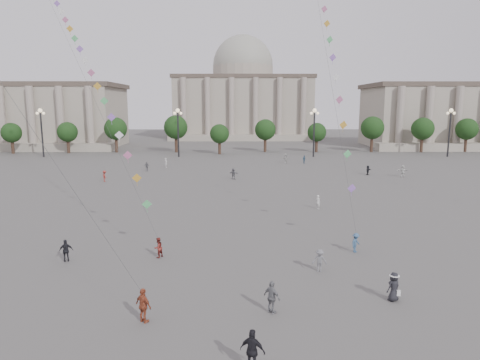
{
  "coord_description": "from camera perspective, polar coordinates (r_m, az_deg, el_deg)",
  "views": [
    {
      "loc": [
        -1.88,
        -24.61,
        11.38
      ],
      "look_at": [
        -1.68,
        12.0,
        4.94
      ],
      "focal_mm": 32.0,
      "sensor_mm": 36.0,
      "label": 1
    }
  ],
  "objects": [
    {
      "name": "kite_flyer_0",
      "position": [
        33.19,
        -10.85,
        -8.84
      ],
      "size": [
        0.92,
        0.96,
        1.56
      ],
      "primitive_type": "imported",
      "rotation": [
        0.0,
        0.0,
        4.09
      ],
      "color": "maroon",
      "rests_on": "ground"
    },
    {
      "name": "person_crowd_9",
      "position": [
        73.53,
        16.69,
        1.26
      ],
      "size": [
        1.33,
        1.39,
        1.58
      ],
      "primitive_type": "imported",
      "rotation": [
        0.0,
        0.0,
        0.83
      ],
      "color": "black",
      "rests_on": "ground"
    },
    {
      "name": "person_crowd_12",
      "position": [
        66.37,
        -0.87,
        0.85
      ],
      "size": [
        1.63,
        1.29,
        1.73
      ],
      "primitive_type": "imported",
      "rotation": [
        0.0,
        0.0,
        2.58
      ],
      "color": "slate",
      "rests_on": "ground"
    },
    {
      "name": "kite_train_west",
      "position": [
        59.58,
        -22.7,
        19.43
      ],
      "size": [
        29.38,
        44.43,
        65.92
      ],
      "color": "#3F3F3F",
      "rests_on": "ground"
    },
    {
      "name": "lamp_post_far_east",
      "position": [
        105.67,
        26.22,
        6.77
      ],
      "size": [
        2.0,
        0.9,
        10.65
      ],
      "color": "#262628",
      "rests_on": "ground"
    },
    {
      "name": "person_crowd_4",
      "position": [
        85.44,
        6.1,
        2.9
      ],
      "size": [
        1.39,
        1.78,
        1.89
      ],
      "primitive_type": "imported",
      "rotation": [
        0.0,
        0.0,
        4.16
      ],
      "color": "beige",
      "rests_on": "ground"
    },
    {
      "name": "tourist_1",
      "position": [
        19.77,
        1.68,
        -21.8
      ],
      "size": [
        1.23,
        0.85,
        1.94
      ],
      "primitive_type": "imported",
      "rotation": [
        0.0,
        0.0,
        2.77
      ],
      "color": "black",
      "rests_on": "ground"
    },
    {
      "name": "person_crowd_16",
      "position": [
        76.23,
        -12.35,
        1.77
      ],
      "size": [
        0.98,
        0.47,
        1.62
      ],
      "primitive_type": "imported",
      "rotation": [
        0.0,
        0.0,
        0.08
      ],
      "color": "#5C5B60",
      "rests_on": "ground"
    },
    {
      "name": "person_crowd_7",
      "position": [
        73.22,
        20.87,
        1.14
      ],
      "size": [
        1.82,
        0.61,
        1.95
      ],
      "primitive_type": "imported",
      "rotation": [
        0.0,
        0.0,
        3.16
      ],
      "color": "silver",
      "rests_on": "ground"
    },
    {
      "name": "tourist_0",
      "position": [
        24.03,
        -12.74,
        -16.01
      ],
      "size": [
        1.16,
        1.04,
        1.89
      ],
      "primitive_type": "imported",
      "rotation": [
        0.0,
        0.0,
        2.49
      ],
      "color": "#994329",
      "rests_on": "ground"
    },
    {
      "name": "lamp_post_mid_west",
      "position": [
        95.6,
        -8.27,
        7.45
      ],
      "size": [
        2.0,
        0.9,
        10.65
      ],
      "color": "#262628",
      "rests_on": "ground"
    },
    {
      "name": "person_crowd_6",
      "position": [
        30.48,
        10.57,
        -10.51
      ],
      "size": [
        1.13,
        0.78,
        1.61
      ],
      "primitive_type": "imported",
      "rotation": [
        0.0,
        0.0,
        6.1
      ],
      "color": "slate",
      "rests_on": "ground"
    },
    {
      "name": "person_crowd_10",
      "position": [
        80.03,
        -9.84,
        2.28
      ],
      "size": [
        0.53,
        0.71,
        1.76
      ],
      "primitive_type": "imported",
      "rotation": [
        0.0,
        0.0,
        1.76
      ],
      "color": "silver",
      "rests_on": "ground"
    },
    {
      "name": "hat_person",
      "position": [
        27.33,
        19.82,
        -13.18
      ],
      "size": [
        1.01,
        0.88,
        1.74
      ],
      "color": "black",
      "rests_on": "ground"
    },
    {
      "name": "tourist_4",
      "position": [
        34.25,
        -22.18,
        -8.72
      ],
      "size": [
        1.06,
        0.72,
        1.67
      ],
      "primitive_type": "imported",
      "rotation": [
        0.0,
        0.0,
        3.5
      ],
      "color": "black",
      "rests_on": "ground"
    },
    {
      "name": "person_crowd_13",
      "position": [
        48.21,
        10.36,
        -2.89
      ],
      "size": [
        0.65,
        0.68,
        1.57
      ],
      "primitive_type": "imported",
      "rotation": [
        0.0,
        0.0,
        2.24
      ],
      "color": "silver",
      "rests_on": "ground"
    },
    {
      "name": "hall_central",
      "position": [
        153.87,
        0.39,
        11.03
      ],
      "size": [
        48.3,
        34.3,
        35.5
      ],
      "color": "#9E9585",
      "rests_on": "ground"
    },
    {
      "name": "kite_flyer_1",
      "position": [
        34.91,
        15.18,
        -8.07
      ],
      "size": [
        1.1,
        1.12,
        1.55
      ],
      "primitive_type": "imported",
      "rotation": [
        0.0,
        0.0,
        0.83
      ],
      "color": "#385B80",
      "rests_on": "ground"
    },
    {
      "name": "ground",
      "position": [
        27.18,
        3.81,
        -14.8
      ],
      "size": [
        360.0,
        360.0,
        0.0
      ],
      "primitive_type": "plane",
      "color": "#4F4D4B",
      "rests_on": "ground"
    },
    {
      "name": "tourist_3",
      "position": [
        24.48,
        4.28,
        -15.33
      ],
      "size": [
        1.1,
        1.08,
        1.86
      ],
      "primitive_type": "imported",
      "rotation": [
        0.0,
        0.0,
        2.38
      ],
      "color": "slate",
      "rests_on": "ground"
    },
    {
      "name": "lamp_post_far_west",
      "position": [
        104.05,
        -24.99,
        6.83
      ],
      "size": [
        2.0,
        0.9,
        10.65
      ],
      "color": "#262628",
      "rests_on": "ground"
    },
    {
      "name": "tree_row",
      "position": [
        102.8,
        0.74,
        6.63
      ],
      "size": [
        137.12,
        5.12,
        8.0
      ],
      "color": "#332219",
      "rests_on": "ground"
    },
    {
      "name": "lamp_post_mid_east",
      "position": [
        96.19,
        9.87,
        7.42
      ],
      "size": [
        2.0,
        0.9,
        10.65
      ],
      "color": "#262628",
      "rests_on": "ground"
    },
    {
      "name": "person_crowd_0",
      "position": [
        85.45,
        8.55,
        2.74
      ],
      "size": [
        0.91,
        0.94,
        1.57
      ],
      "primitive_type": "imported",
      "rotation": [
        0.0,
        0.0,
        0.83
      ],
      "color": "#375D7C",
      "rests_on": "ground"
    },
    {
      "name": "person_crowd_17",
      "position": [
        67.4,
        -17.61,
        0.5
      ],
      "size": [
        1.15,
        1.25,
        1.69
      ],
      "primitive_type": "imported",
      "rotation": [
        0.0,
        0.0,
        2.2
      ],
      "color": "maroon",
      "rests_on": "ground"
    }
  ]
}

